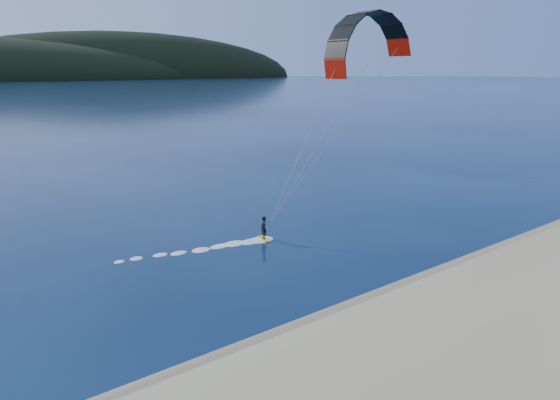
% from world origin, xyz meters
% --- Properties ---
extents(ground, '(1800.00, 1800.00, 0.00)m').
position_xyz_m(ground, '(0.00, 0.00, 0.00)').
color(ground, '#061332').
rests_on(ground, ground).
extents(wet_sand, '(220.00, 2.50, 0.10)m').
position_xyz_m(wet_sand, '(0.00, 4.50, 0.05)').
color(wet_sand, '#7F6649').
rests_on(wet_sand, ground).
extents(kitesurfer_near, '(20.76, 6.52, 15.24)m').
position_xyz_m(kitesurfer_near, '(11.45, 13.18, 12.11)').
color(kitesurfer_near, yellow).
rests_on(kitesurfer_near, ground).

